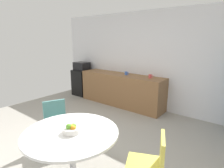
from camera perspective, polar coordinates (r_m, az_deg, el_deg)
name	(u,v)px	position (r m, az deg, el deg)	size (l,w,h in m)	color
ground_plane	(55,153)	(3.47, -17.04, -19.68)	(6.00, 6.00, 0.00)	#9E998E
wall_back	(146,60)	(5.21, 10.25, 7.12)	(6.00, 0.10, 2.60)	silver
counter_block	(121,90)	(5.38, 2.75, -1.71)	(2.57, 0.60, 0.90)	brown
mini_fridge	(82,82)	(6.45, -9.07, 0.52)	(0.54, 0.54, 0.86)	black
microwave	(82,66)	(6.35, -9.25, 5.44)	(0.48, 0.38, 0.26)	black
round_table	(72,141)	(2.49, -12.29, -16.58)	(1.18, 1.18, 0.76)	silver
chair_yellow	(153,160)	(2.34, 12.50, -21.85)	(0.56, 0.56, 0.83)	silver
chair_teal	(56,119)	(3.42, -16.80, -10.17)	(0.55, 0.55, 0.83)	silver
fruit_bowl	(71,129)	(2.38, -12.36, -13.32)	(0.22, 0.22, 0.13)	silver
mug_white	(126,73)	(5.17, 4.39, 3.30)	(0.13, 0.08, 0.09)	#3F66BF
mug_green	(150,76)	(4.84, 11.64, 2.35)	(0.13, 0.08, 0.09)	#D84C4C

